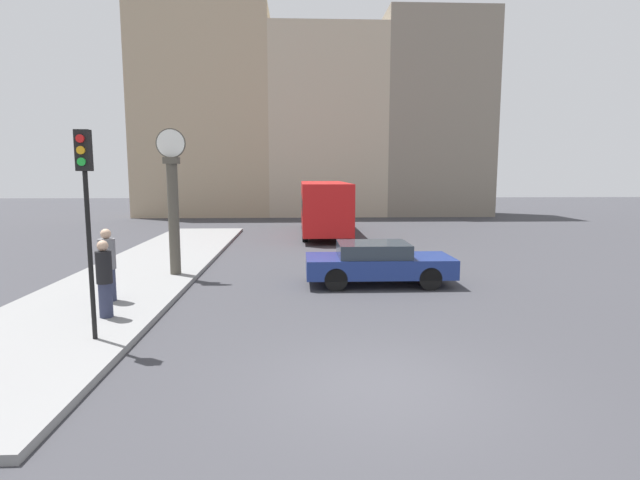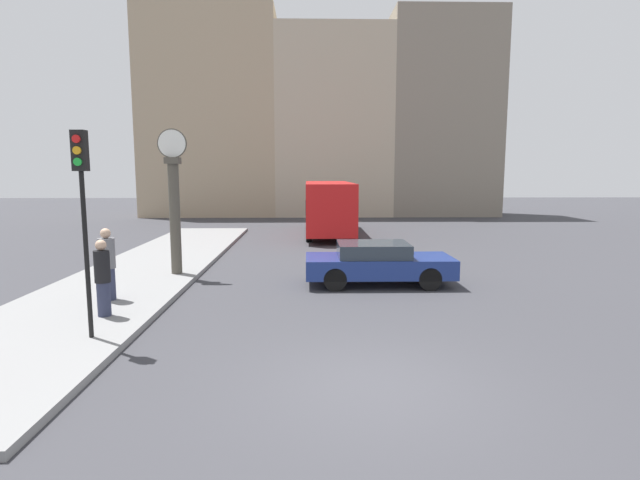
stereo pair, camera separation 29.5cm
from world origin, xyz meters
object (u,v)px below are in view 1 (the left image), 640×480
Objects in this scene: sedan_car at (377,262)px; traffic_light_near at (86,192)px; bus_distant at (324,205)px; pedestrian_grey_jacket at (108,265)px; pedestrian_black_jacket at (104,279)px; street_clock at (173,204)px.

traffic_light_near reaches higher than sedan_car.
pedestrian_grey_jacket is at bearing -113.16° from bus_distant.
sedan_car is 2.53× the size of pedestrian_black_jacket.
sedan_car is at bearing 17.22° from pedestrian_grey_jacket.
pedestrian_grey_jacket is (-0.81, 2.95, -1.94)m from traffic_light_near.
street_clock reaches higher than pedestrian_black_jacket.
bus_distant is 5.10× the size of pedestrian_black_jacket.
traffic_light_near is at bearing -74.65° from pedestrian_grey_jacket.
bus_distant is 12.33m from street_clock.
sedan_car is 0.50× the size of bus_distant.
bus_distant is at bearing 70.26° from pedestrian_black_jacket.
pedestrian_black_jacket is (-5.70, -15.90, -0.60)m from bus_distant.
street_clock is at bearing 75.62° from pedestrian_grey_jacket.
street_clock is at bearing -115.62° from bus_distant.
pedestrian_grey_jacket reaches higher than sedan_car.
street_clock is 2.63× the size of pedestrian_black_jacket.
pedestrian_black_jacket is at bearing -109.74° from bus_distant.
sedan_car is 12.30m from bus_distant.
sedan_car is 1.10× the size of traffic_light_near.
street_clock reaches higher than bus_distant.
pedestrian_black_jacket reaches higher than sedan_car.
street_clock reaches higher than traffic_light_near.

